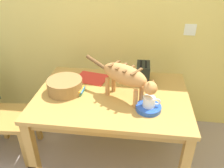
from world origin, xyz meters
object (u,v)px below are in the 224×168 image
(saucer_bowl, at_px, (148,108))
(wicker_basket, at_px, (65,86))
(cat, at_px, (126,77))
(book_stack, at_px, (73,90))
(dining_table, at_px, (112,102))
(magazine, at_px, (91,78))
(toaster, at_px, (143,73))
(coffee_mug, at_px, (149,102))
(wooden_chair_near, at_px, (3,116))

(saucer_bowl, xyz_separation_m, wicker_basket, (-0.71, 0.18, 0.04))
(cat, relative_size, wicker_basket, 2.02)
(book_stack, xyz_separation_m, wicker_basket, (-0.07, -0.00, 0.04))
(dining_table, xyz_separation_m, saucer_bowl, (0.31, -0.19, 0.11))
(magazine, xyz_separation_m, wicker_basket, (-0.17, -0.27, 0.06))
(toaster, bearing_deg, wicker_basket, -156.59)
(coffee_mug, height_order, wooden_chair_near, wooden_chair_near)
(saucer_bowl, xyz_separation_m, book_stack, (-0.64, 0.18, 0.01))
(cat, bearing_deg, book_stack, -63.93)
(coffee_mug, bearing_deg, saucer_bowl, 180.00)
(saucer_bowl, bearing_deg, magazine, 140.62)
(magazine, distance_m, toaster, 0.50)
(dining_table, height_order, magazine, magazine)
(toaster, bearing_deg, dining_table, -133.12)
(dining_table, xyz_separation_m, book_stack, (-0.34, -0.01, 0.11))
(coffee_mug, xyz_separation_m, wooden_chair_near, (-1.34, 0.13, -0.36))
(saucer_bowl, bearing_deg, dining_table, 148.35)
(book_stack, height_order, toaster, toaster)
(cat, distance_m, wooden_chair_near, 1.26)
(cat, height_order, book_stack, cat)
(coffee_mug, xyz_separation_m, wicker_basket, (-0.72, 0.18, -0.02))
(dining_table, relative_size, cat, 2.14)
(wooden_chair_near, bearing_deg, magazine, 106.52)
(dining_table, bearing_deg, toaster, 46.88)
(coffee_mug, distance_m, wooden_chair_near, 1.40)
(magazine, relative_size, book_stack, 1.54)
(wooden_chair_near, bearing_deg, wicker_basket, 89.43)
(saucer_bowl, height_order, book_stack, book_stack)
(cat, height_order, wooden_chair_near, cat)
(magazine, distance_m, book_stack, 0.29)
(cat, height_order, wicker_basket, cat)
(coffee_mug, relative_size, wicker_basket, 0.45)
(dining_table, distance_m, toaster, 0.41)
(cat, distance_m, magazine, 0.52)
(coffee_mug, relative_size, book_stack, 0.72)
(book_stack, distance_m, wicker_basket, 0.08)
(magazine, relative_size, wooden_chair_near, 0.31)
(dining_table, distance_m, book_stack, 0.36)
(cat, height_order, coffee_mug, cat)
(coffee_mug, height_order, book_stack, coffee_mug)
(book_stack, xyz_separation_m, wooden_chair_near, (-0.70, -0.05, -0.31))
(book_stack, relative_size, wooden_chair_near, 0.20)
(dining_table, bearing_deg, magazine, 132.50)
(magazine, bearing_deg, wicker_basket, -111.32)
(saucer_bowl, relative_size, coffee_mug, 1.46)
(wicker_basket, bearing_deg, toaster, 23.41)
(book_stack, xyz_separation_m, toaster, (0.59, 0.28, 0.06))
(magazine, bearing_deg, coffee_mug, -27.48)
(cat, relative_size, coffee_mug, 4.52)
(cat, height_order, saucer_bowl, cat)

